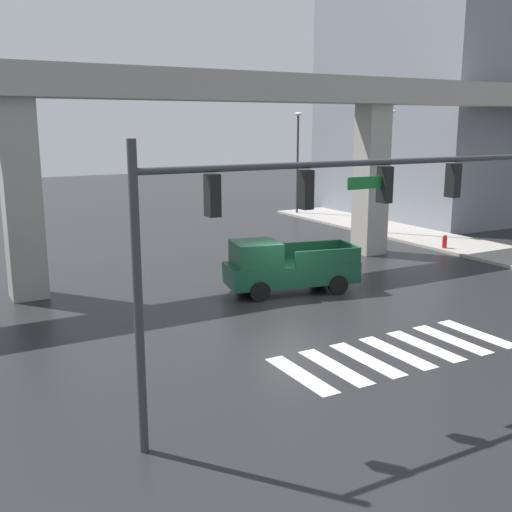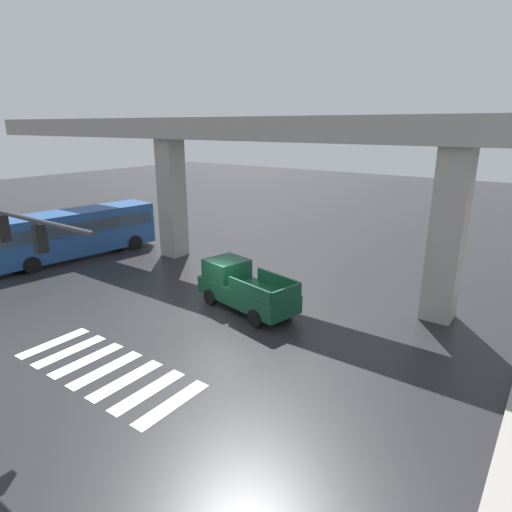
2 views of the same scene
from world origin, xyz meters
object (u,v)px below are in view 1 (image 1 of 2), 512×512
at_px(street_lamp_mid_block, 389,157).
at_px(street_lamp_far_north, 298,151).
at_px(traffic_signal_mast, 300,209).
at_px(pickup_truck, 284,268).
at_px(fire_hydrant, 445,243).

xyz_separation_m(street_lamp_mid_block, street_lamp_far_north, (0.00, 9.63, 0.00)).
height_order(traffic_signal_mast, street_lamp_mid_block, street_lamp_mid_block).
relative_size(pickup_truck, street_lamp_mid_block, 0.74).
relative_size(pickup_truck, traffic_signal_mast, 0.49).
xyz_separation_m(pickup_truck, traffic_signal_mast, (-5.06, -8.72, 3.69)).
height_order(street_lamp_far_north, fire_hydrant, street_lamp_far_north).
bearing_deg(traffic_signal_mast, fire_hydrant, 34.61).
xyz_separation_m(traffic_signal_mast, fire_hydrant, (16.50, 11.39, -4.25)).
distance_m(traffic_signal_mast, street_lamp_mid_block, 23.53).
distance_m(pickup_truck, traffic_signal_mast, 10.73).
distance_m(traffic_signal_mast, fire_hydrant, 20.49).
bearing_deg(street_lamp_mid_block, street_lamp_far_north, 90.00).
distance_m(street_lamp_mid_block, fire_hydrant, 6.48).
xyz_separation_m(traffic_signal_mast, street_lamp_mid_block, (16.90, 16.37, -0.12)).
xyz_separation_m(pickup_truck, street_lamp_far_north, (11.84, 17.28, 3.57)).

